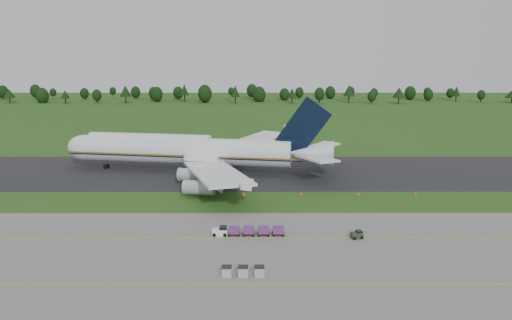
{
  "coord_description": "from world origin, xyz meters",
  "views": [
    {
      "loc": [
        4.05,
        -105.21,
        32.29
      ],
      "look_at": [
        4.36,
        2.0,
        8.98
      ],
      "focal_mm": 35.0,
      "sensor_mm": 36.0,
      "label": 1
    }
  ],
  "objects_px": {
    "baggage_train": "(247,231)",
    "edge_markers": "(330,195)",
    "utility_cart": "(357,235)",
    "aircraft": "(190,150)",
    "uld_row": "(243,271)"
  },
  "relations": [
    {
      "from": "utility_cart",
      "to": "uld_row",
      "type": "distance_m",
      "value": 24.82
    },
    {
      "from": "baggage_train",
      "to": "edge_markers",
      "type": "xyz_separation_m",
      "value": [
        18.6,
        25.3,
        -0.63
      ]
    },
    {
      "from": "aircraft",
      "to": "utility_cart",
      "type": "bearing_deg",
      "value": -54.55
    },
    {
      "from": "baggage_train",
      "to": "edge_markers",
      "type": "height_order",
      "value": "baggage_train"
    },
    {
      "from": "uld_row",
      "to": "aircraft",
      "type": "bearing_deg",
      "value": 103.8
    },
    {
      "from": "aircraft",
      "to": "edge_markers",
      "type": "relative_size",
      "value": 1.9
    },
    {
      "from": "baggage_train",
      "to": "utility_cart",
      "type": "distance_m",
      "value": 19.43
    },
    {
      "from": "baggage_train",
      "to": "utility_cart",
      "type": "xyz_separation_m",
      "value": [
        19.36,
        -1.6,
        -0.29
      ]
    },
    {
      "from": "baggage_train",
      "to": "edge_markers",
      "type": "distance_m",
      "value": 31.41
    },
    {
      "from": "aircraft",
      "to": "uld_row",
      "type": "xyz_separation_m",
      "value": [
        16.04,
        -65.3,
        -5.25
      ]
    },
    {
      "from": "aircraft",
      "to": "utility_cart",
      "type": "distance_m",
      "value": 61.9
    },
    {
      "from": "baggage_train",
      "to": "uld_row",
      "type": "xyz_separation_m",
      "value": [
        -0.36,
        -16.67,
        -0.1
      ]
    },
    {
      "from": "uld_row",
      "to": "edge_markers",
      "type": "xyz_separation_m",
      "value": [
        18.95,
        41.97,
        -0.53
      ]
    },
    {
      "from": "utility_cart",
      "to": "edge_markers",
      "type": "bearing_deg",
      "value": 91.64
    },
    {
      "from": "aircraft",
      "to": "baggage_train",
      "type": "bearing_deg",
      "value": -71.37
    }
  ]
}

